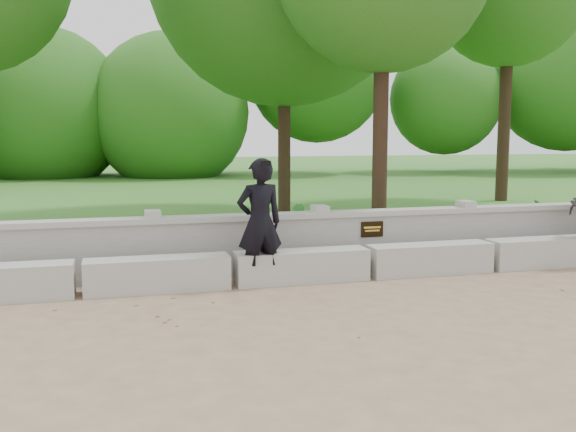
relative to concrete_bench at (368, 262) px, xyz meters
name	(u,v)px	position (x,y,z in m)	size (l,w,h in m)	color
ground	(430,312)	(0.00, -1.90, -0.22)	(80.00, 80.00, 0.00)	#9F8261
lawn	(224,195)	(0.00, 12.10, -0.10)	(40.00, 22.00, 0.25)	#3B6D22
concrete_bench	(368,262)	(0.00, 0.00, 0.00)	(11.90, 0.45, 0.45)	#BAB7AF
parapet_wall	(350,239)	(0.00, 0.70, 0.24)	(12.50, 0.35, 0.90)	#AEACA5
man_main	(260,223)	(-1.63, -0.10, 0.65)	(0.69, 0.62, 1.76)	black
shrub_a	(218,233)	(-1.96, 1.40, 0.30)	(0.29, 0.20, 0.55)	#2A7A29
shrub_b	(300,218)	(-0.13, 2.99, 0.28)	(0.28, 0.23, 0.52)	#2A7A29
shrub_c	(547,217)	(4.14, 1.45, 0.34)	(0.56, 0.49, 0.62)	#2A7A29
shrub_d	(317,224)	(-0.21, 1.70, 0.34)	(0.35, 0.31, 0.62)	#2A7A29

